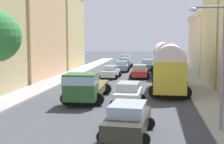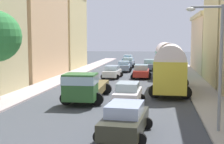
# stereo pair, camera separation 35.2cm
# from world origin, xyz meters

# --- Properties ---
(ground_plane) EXTENTS (154.00, 154.00, 0.00)m
(ground_plane) POSITION_xyz_m (0.00, 27.00, 0.00)
(ground_plane) COLOR #3E4249
(sidewalk_left) EXTENTS (2.50, 70.00, 0.14)m
(sidewalk_left) POSITION_xyz_m (-7.25, 27.00, 0.07)
(sidewalk_left) COLOR #B2A19F
(sidewalk_left) RESTS_ON ground
(sidewalk_right) EXTENTS (2.50, 70.00, 0.14)m
(sidewalk_right) POSITION_xyz_m (7.25, 27.00, 0.07)
(sidewalk_right) COLOR #B0AA9F
(sidewalk_right) RESTS_ON ground
(building_left_2) EXTENTS (6.13, 12.15, 14.49)m
(building_left_2) POSITION_xyz_m (-11.29, 27.09, 7.27)
(building_left_2) COLOR tan
(building_left_2) RESTS_ON ground
(building_left_3) EXTENTS (5.58, 9.96, 11.99)m
(building_left_3) POSITION_xyz_m (-11.04, 39.06, 6.03)
(building_left_3) COLOR tan
(building_left_3) RESTS_ON ground
(building_right_3) EXTENTS (6.17, 13.48, 7.81)m
(building_right_3) POSITION_xyz_m (11.30, 37.04, 3.93)
(building_right_3) COLOR beige
(building_right_3) RESTS_ON ground
(parked_bus_0) EXTENTS (3.52, 8.68, 4.08)m
(parked_bus_0) POSITION_xyz_m (4.56, 19.24, 2.25)
(parked_bus_0) COLOR gold
(parked_bus_0) RESTS_ON ground
(parked_bus_1) EXTENTS (3.49, 8.40, 4.08)m
(parked_bus_1) POSITION_xyz_m (4.40, 31.26, 2.26)
(parked_bus_1) COLOR #349A70
(parked_bus_1) RESTS_ON ground
(cargo_truck_0) EXTENTS (3.15, 7.36, 2.23)m
(cargo_truck_0) POSITION_xyz_m (-1.67, 14.40, 1.14)
(cargo_truck_0) COLOR #2B5B2A
(cargo_truck_0) RESTS_ON ground
(car_0) EXTENTS (2.28, 3.89, 1.46)m
(car_0) POSITION_xyz_m (-1.77, 28.03, 0.74)
(car_0) COLOR silver
(car_0) RESTS_ON ground
(car_1) EXTENTS (2.34, 3.79, 1.47)m
(car_1) POSITION_xyz_m (-1.27, 35.37, 0.75)
(car_1) COLOR gray
(car_1) RESTS_ON ground
(car_2) EXTENTS (2.26, 3.88, 1.57)m
(car_2) POSITION_xyz_m (-1.29, 41.52, 0.80)
(car_2) COLOR slate
(car_2) RESTS_ON ground
(car_3) EXTENTS (2.22, 3.94, 1.67)m
(car_3) POSITION_xyz_m (-1.95, 47.95, 0.83)
(car_3) COLOR #3C8ACC
(car_3) RESTS_ON ground
(car_4) EXTENTS (2.55, 4.31, 1.56)m
(car_4) POSITION_xyz_m (2.07, 6.77, 0.78)
(car_4) COLOR #2B2B1F
(car_4) RESTS_ON ground
(car_5) EXTENTS (2.27, 3.82, 1.59)m
(car_5) POSITION_xyz_m (1.52, 13.54, 0.79)
(car_5) COLOR white
(car_5) RESTS_ON ground
(car_6) EXTENTS (2.37, 3.72, 1.56)m
(car_6) POSITION_xyz_m (1.54, 28.56, 0.78)
(car_6) COLOR #AE2920
(car_6) RESTS_ON ground
(car_7) EXTENTS (2.28, 4.08, 1.58)m
(car_7) POSITION_xyz_m (2.19, 37.71, 0.79)
(car_7) COLOR slate
(car_7) RESTS_ON ground
(streetlamp_near) EXTENTS (1.76, 0.28, 6.14)m
(streetlamp_near) POSITION_xyz_m (6.25, 7.78, 3.70)
(streetlamp_near) COLOR gray
(streetlamp_near) RESTS_ON ground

